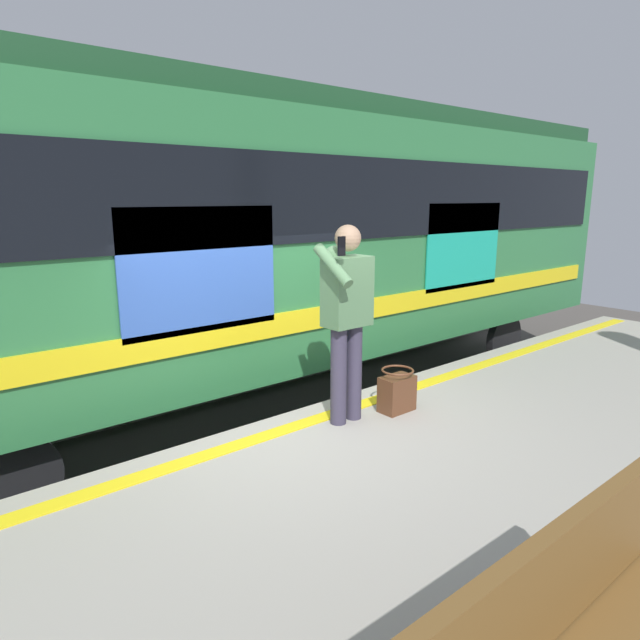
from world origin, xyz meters
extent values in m
plane|color=#4C4742|center=(0.00, 0.00, 0.00)|extent=(24.63, 24.63, 0.00)
cube|color=#9E998E|center=(0.00, 2.40, 0.48)|extent=(13.02, 4.81, 0.95)
cube|color=yellow|center=(0.00, 0.30, 0.96)|extent=(12.76, 0.16, 0.01)
cube|color=slate|center=(0.00, -1.49, 0.08)|extent=(16.93, 0.08, 0.16)
cube|color=slate|center=(0.00, -2.93, 0.08)|extent=(16.93, 0.08, 0.16)
cube|color=#2D723F|center=(-1.56, -2.21, 2.37)|extent=(11.30, 2.97, 2.83)
cube|color=#1B4426|center=(-1.56, -2.21, 3.90)|extent=(11.08, 2.74, 0.24)
cube|color=black|center=(-1.56, -0.71, 2.86)|extent=(10.74, 0.03, 0.90)
cube|color=yellow|center=(-1.56, -0.71, 1.59)|extent=(10.74, 0.03, 0.24)
cube|color=#19A58C|center=(-3.54, -0.70, 2.23)|extent=(1.57, 0.02, 1.15)
cube|color=#3359B2|center=(0.42, -0.70, 2.23)|extent=(1.57, 0.02, 1.15)
cylinder|color=black|center=(2.11, -1.02, 0.58)|extent=(0.84, 0.12, 0.84)
cylinder|color=black|center=(-5.23, -1.02, 0.58)|extent=(0.84, 0.12, 0.84)
cylinder|color=black|center=(-5.23, -3.40, 0.58)|extent=(0.84, 0.12, 0.84)
cylinder|color=#383347|center=(-0.39, 0.48, 1.38)|extent=(0.14, 0.14, 0.86)
cylinder|color=#383347|center=(-0.21, 0.48, 1.38)|extent=(0.14, 0.14, 0.86)
cube|color=#4C724C|center=(-0.30, 0.48, 2.11)|extent=(0.40, 0.24, 0.59)
sphere|color=#4C724C|center=(-0.30, 0.32, 2.38)|extent=(0.20, 0.20, 0.20)
sphere|color=tan|center=(-0.30, 0.48, 2.55)|extent=(0.22, 0.22, 0.22)
cylinder|color=#4C724C|center=(-0.55, 0.48, 2.05)|extent=(0.09, 0.09, 0.53)
cylinder|color=#4C724C|center=(-0.07, 0.56, 2.35)|extent=(0.09, 0.42, 0.33)
cube|color=black|center=(-0.07, 0.66, 2.51)|extent=(0.07, 0.02, 0.15)
cube|color=#59331E|center=(-0.81, 0.61, 1.12)|extent=(0.33, 0.20, 0.33)
torus|color=#59331E|center=(-0.81, 0.61, 1.34)|extent=(0.30, 0.30, 0.02)
cube|color=brown|center=(1.21, 3.10, 1.65)|extent=(1.53, 0.06, 0.40)
camera|label=1|loc=(2.77, 3.81, 2.88)|focal=30.76mm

